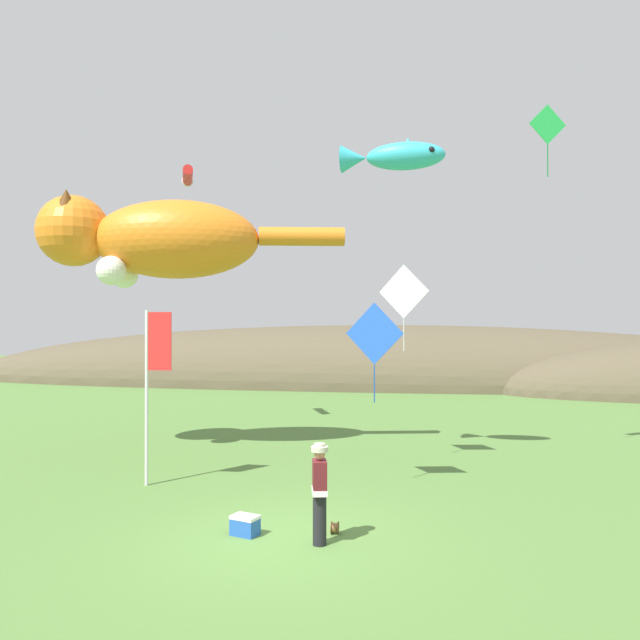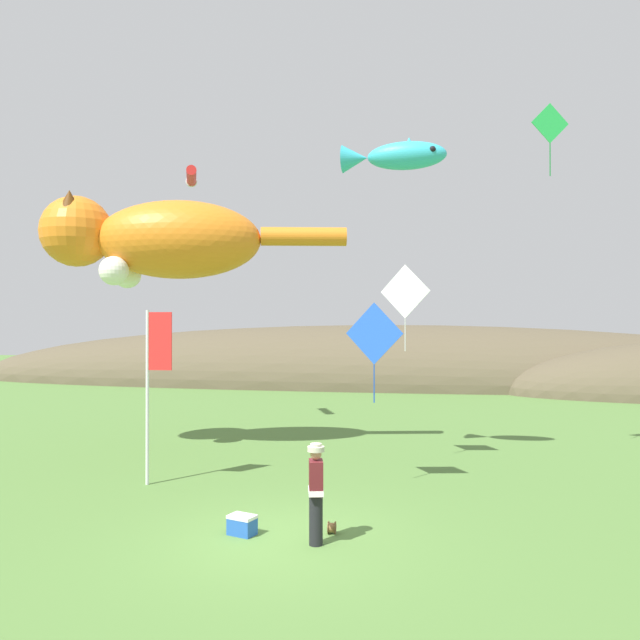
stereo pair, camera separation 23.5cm
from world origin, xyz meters
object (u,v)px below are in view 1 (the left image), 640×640
(festival_banner_pole, at_px, (153,370))
(kite_diamond_green, at_px, (548,125))
(festival_attendant, at_px, (320,490))
(kite_diamond_blue, at_px, (374,334))
(kite_fish_windsock, at_px, (394,156))
(kite_diamond_white, at_px, (404,292))
(picnic_cooler, at_px, (245,525))
(kite_tube_streamer, at_px, (188,176))
(kite_spool, at_px, (335,528))
(kite_giant_cat, at_px, (154,240))

(festival_banner_pole, height_order, kite_diamond_green, kite_diamond_green)
(festival_attendant, distance_m, kite_diamond_blue, 4.78)
(kite_diamond_green, bearing_deg, kite_fish_windsock, -168.95)
(kite_diamond_blue, relative_size, kite_diamond_white, 0.99)
(festival_banner_pole, relative_size, kite_diamond_blue, 1.78)
(festival_attendant, height_order, kite_diamond_green, kite_diamond_green)
(festival_banner_pole, distance_m, kite_diamond_green, 12.40)
(kite_diamond_blue, xyz_separation_m, kite_diamond_white, (0.64, 2.56, 1.12))
(festival_attendant, height_order, festival_banner_pole, festival_banner_pole)
(kite_diamond_blue, bearing_deg, picnic_cooler, -120.65)
(kite_tube_streamer, bearing_deg, festival_banner_pole, -75.14)
(festival_banner_pole, relative_size, kite_diamond_white, 1.77)
(kite_spool, distance_m, festival_banner_pole, 6.11)
(festival_banner_pole, height_order, kite_fish_windsock, kite_fish_windsock)
(kite_tube_streamer, bearing_deg, kite_giant_cat, -82.77)
(kite_diamond_green, bearing_deg, kite_giant_cat, -179.31)
(kite_fish_windsock, height_order, kite_diamond_white, kite_fish_windsock)
(picnic_cooler, height_order, kite_diamond_white, kite_diamond_white)
(festival_attendant, bearing_deg, kite_fish_windsock, 80.09)
(kite_spool, relative_size, picnic_cooler, 0.40)
(kite_diamond_green, bearing_deg, kite_spool, -128.31)
(festival_attendant, xyz_separation_m, kite_diamond_blue, (0.71, 3.90, 2.68))
(kite_diamond_blue, bearing_deg, kite_spool, -98.93)
(kite_spool, bearing_deg, kite_fish_windsock, 80.91)
(festival_banner_pole, bearing_deg, kite_diamond_blue, 5.65)
(kite_spool, xyz_separation_m, kite_diamond_green, (5.08, 6.43, 9.24))
(kite_giant_cat, bearing_deg, kite_fish_windsock, -5.41)
(kite_giant_cat, distance_m, kite_fish_windsock, 7.49)
(kite_spool, height_order, festival_banner_pole, festival_banner_pole)
(festival_attendant, relative_size, kite_diamond_white, 0.75)
(picnic_cooler, bearing_deg, kite_spool, 11.08)
(festival_attendant, bearing_deg, kite_diamond_white, 78.21)
(kite_diamond_green, relative_size, kite_diamond_white, 0.84)
(picnic_cooler, relative_size, kite_diamond_green, 0.28)
(kite_spool, distance_m, kite_diamond_green, 12.35)
(kite_tube_streamer, bearing_deg, picnic_cooler, -64.26)
(festival_banner_pole, xyz_separation_m, kite_diamond_white, (5.93, 3.08, 2.00))
(kite_giant_cat, xyz_separation_m, kite_diamond_blue, (6.79, -3.01, -2.77))
(kite_tube_streamer, bearing_deg, kite_diamond_blue, -44.33)
(festival_banner_pole, height_order, kite_tube_streamer, kite_tube_streamer)
(festival_attendant, distance_m, picnic_cooler, 1.65)
(kite_spool, distance_m, kite_diamond_white, 7.56)
(festival_attendant, distance_m, kite_diamond_white, 7.62)
(kite_tube_streamer, distance_m, kite_diamond_blue, 11.71)
(kite_diamond_green, height_order, kite_diamond_white, kite_diamond_green)
(festival_banner_pole, height_order, kite_diamond_blue, kite_diamond_blue)
(picnic_cooler, bearing_deg, festival_attendant, -11.65)
(picnic_cooler, relative_size, kite_fish_windsock, 0.20)
(kite_tube_streamer, distance_m, kite_diamond_green, 12.54)
(kite_giant_cat, bearing_deg, kite_tube_streamer, 97.23)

